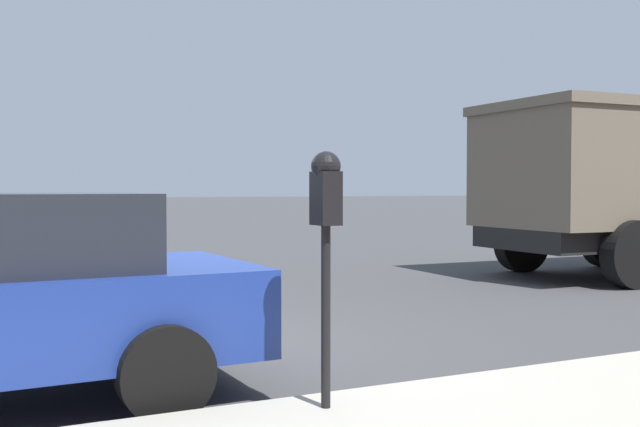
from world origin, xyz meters
name	(u,v)px	position (x,y,z in m)	size (l,w,h in m)	color
ground_plane	(157,354)	(0.00, 0.00, 0.00)	(220.00, 220.00, 0.00)	#424244
parking_meter	(326,212)	(-2.52, -0.49, 1.38)	(0.21, 0.19, 1.64)	black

